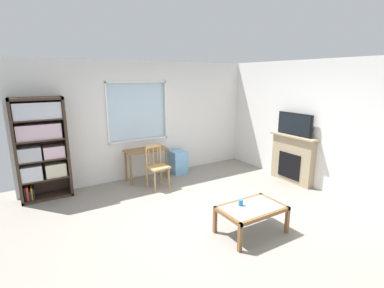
{
  "coord_description": "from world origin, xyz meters",
  "views": [
    {
      "loc": [
        -2.45,
        -3.56,
        2.31
      ],
      "look_at": [
        0.04,
        0.51,
        1.16
      ],
      "focal_mm": 26.65,
      "sensor_mm": 36.0,
      "label": 1
    }
  ],
  "objects": [
    {
      "name": "ground",
      "position": [
        0.0,
        0.0,
        -0.01
      ],
      "size": [
        6.37,
        6.11,
        0.02
      ],
      "primitive_type": "cube",
      "color": "gray"
    },
    {
      "name": "wall_back_with_window",
      "position": [
        0.02,
        2.56,
        1.29
      ],
      "size": [
        5.37,
        0.15,
        2.63
      ],
      "color": "silver",
      "rests_on": "ground"
    },
    {
      "name": "wall_right",
      "position": [
        2.74,
        0.0,
        1.32
      ],
      "size": [
        0.12,
        5.31,
        2.63
      ],
      "primitive_type": "cube",
      "color": "silver",
      "rests_on": "ground"
    },
    {
      "name": "bookshelf",
      "position": [
        -2.18,
        2.31,
        1.06
      ],
      "size": [
        0.9,
        0.38,
        1.94
      ],
      "color": "#38281E",
      "rests_on": "ground"
    },
    {
      "name": "desk_under_window",
      "position": [
        -0.13,
        2.21,
        0.6
      ],
      "size": [
        0.94,
        0.44,
        0.72
      ],
      "color": "brown",
      "rests_on": "ground"
    },
    {
      "name": "wooden_chair",
      "position": [
        -0.11,
        1.69,
        0.46
      ],
      "size": [
        0.47,
        0.45,
        0.9
      ],
      "color": "tan",
      "rests_on": "ground"
    },
    {
      "name": "plastic_drawer_unit",
      "position": [
        0.7,
        2.26,
        0.28
      ],
      "size": [
        0.35,
        0.4,
        0.56
      ],
      "primitive_type": "cube",
      "color": "#72ADDB",
      "rests_on": "ground"
    },
    {
      "name": "fireplace",
      "position": [
        2.59,
        0.44,
        0.53
      ],
      "size": [
        0.26,
        1.13,
        1.06
      ],
      "color": "tan",
      "rests_on": "ground"
    },
    {
      "name": "tv",
      "position": [
        2.57,
        0.44,
        1.3
      ],
      "size": [
        0.06,
        0.86,
        0.48
      ],
      "color": "black",
      "rests_on": "fireplace"
    },
    {
      "name": "coffee_table",
      "position": [
        0.33,
        -0.71,
        0.36
      ],
      "size": [
        0.97,
        0.62,
        0.42
      ],
      "color": "#8C9E99",
      "rests_on": "ground"
    },
    {
      "name": "sippy_cup",
      "position": [
        0.23,
        -0.58,
        0.46
      ],
      "size": [
        0.07,
        0.07,
        0.09
      ],
      "primitive_type": "cylinder",
      "color": "#337FD6",
      "rests_on": "coffee_table"
    }
  ]
}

